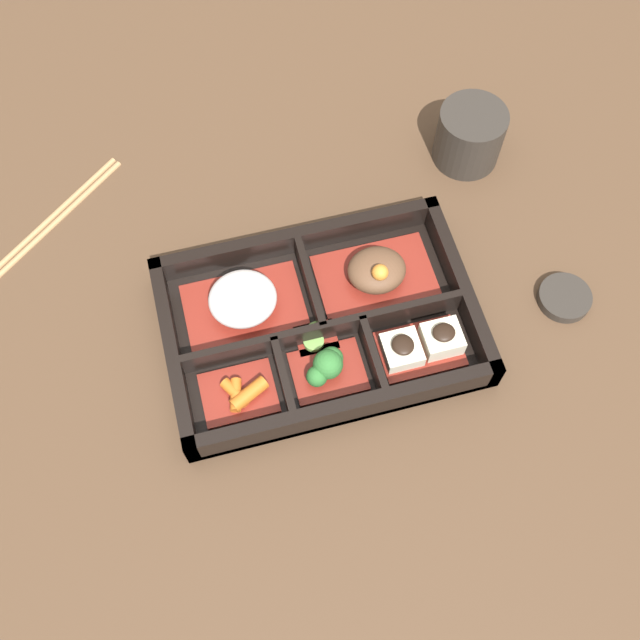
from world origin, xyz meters
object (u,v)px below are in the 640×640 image
tea_cup (470,135)px  sauce_dish (565,298)px  bowl_rice (243,301)px  chopsticks (50,221)px

tea_cup → sauce_dish: tea_cup is taller
tea_cup → sauce_dish: (0.04, -0.22, -0.03)m
tea_cup → bowl_rice: bearing=-154.5°
sauce_dish → tea_cup: bearing=99.8°
tea_cup → chopsticks: bearing=176.7°
bowl_rice → sauce_dish: size_ratio=2.21×
tea_cup → sauce_dish: bearing=-80.2°
bowl_rice → chopsticks: bowl_rice is taller
tea_cup → chopsticks: tea_cup is taller
chopsticks → tea_cup: bearing=-3.3°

